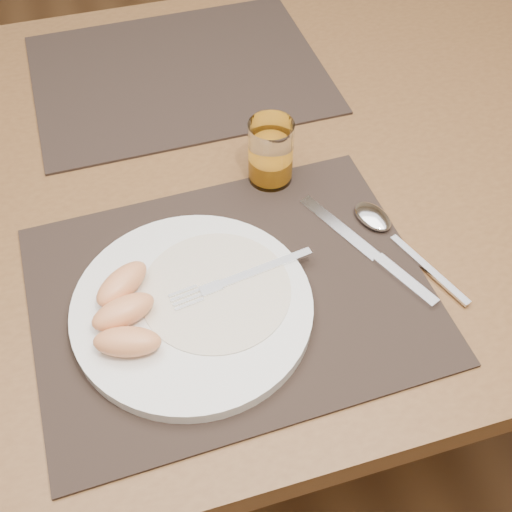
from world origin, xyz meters
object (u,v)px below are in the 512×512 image
object	(u,v)px
placemat_near	(231,293)
fork	(231,281)
knife	(377,258)
juice_glass	(271,155)
placemat_far	(179,73)
table	(209,208)
spoon	(381,224)
plate	(192,308)

from	to	relation	value
placemat_near	fork	world-z (taller)	fork
knife	juice_glass	xyz separation A→B (m)	(-0.08, 0.17, 0.04)
placemat_far	fork	size ratio (longest dim) A/B	2.57
table	spoon	distance (m)	0.27
fork	knife	size ratio (longest dim) A/B	0.84
placemat_near	knife	distance (m)	0.18
fork	juice_glass	distance (m)	0.20
fork	knife	bearing A→B (deg)	-1.47
table	placemat_near	xyz separation A→B (m)	(-0.02, -0.22, 0.09)
fork	plate	bearing A→B (deg)	-161.17
plate	knife	bearing A→B (deg)	3.02
placemat_near	placemat_far	bearing A→B (deg)	85.58
placemat_far	juice_glass	size ratio (longest dim) A/B	5.05
plate	fork	bearing A→B (deg)	18.83
spoon	placemat_far	bearing A→B (deg)	113.57
table	knife	distance (m)	0.29
plate	juice_glass	distance (m)	0.24
placemat_near	placemat_far	size ratio (longest dim) A/B	1.00
placemat_far	plate	distance (m)	0.46
placemat_far	juice_glass	world-z (taller)	juice_glass
fork	spoon	distance (m)	0.21
placemat_far	spoon	world-z (taller)	spoon
fork	placemat_near	bearing A→B (deg)	-115.96
knife	juice_glass	bearing A→B (deg)	114.92
juice_glass	fork	bearing A→B (deg)	-120.83
placemat_far	table	bearing A→B (deg)	-92.81
placemat_near	spoon	distance (m)	0.21
plate	table	bearing A→B (deg)	73.11
placemat_near	spoon	world-z (taller)	spoon
table	spoon	world-z (taller)	spoon
spoon	juice_glass	size ratio (longest dim) A/B	2.11
table	spoon	size ratio (longest dim) A/B	7.45
fork	knife	world-z (taller)	fork
plate	fork	xyz separation A→B (m)	(0.05, 0.02, 0.01)
fork	knife	xyz separation A→B (m)	(0.18, -0.00, -0.02)
table	plate	world-z (taller)	plate
spoon	juice_glass	world-z (taller)	juice_glass
knife	placemat_far	bearing A→B (deg)	108.45
placemat_far	juice_glass	bearing A→B (deg)	-75.99
table	knife	xyz separation A→B (m)	(0.16, -0.22, 0.09)
spoon	knife	bearing A→B (deg)	-118.17
placemat_near	plate	size ratio (longest dim) A/B	1.67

